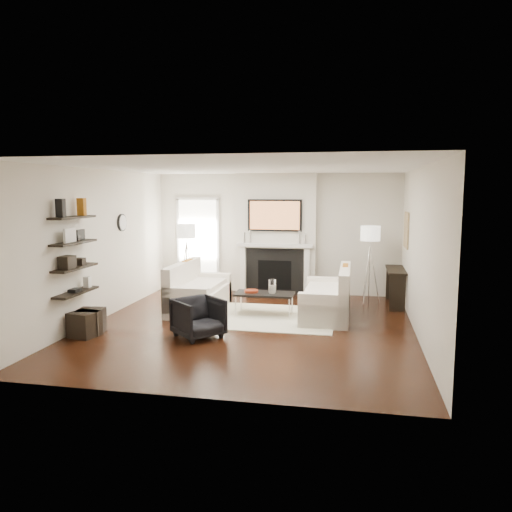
% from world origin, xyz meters
% --- Properties ---
extents(room_envelope, '(6.00, 6.00, 6.00)m').
position_xyz_m(room_envelope, '(0.00, 0.00, 1.35)').
color(room_envelope, black).
rests_on(room_envelope, ground).
extents(chimney_breast, '(1.80, 0.25, 2.70)m').
position_xyz_m(chimney_breast, '(0.00, 2.88, 1.35)').
color(chimney_breast, silver).
rests_on(chimney_breast, floor).
extents(fireplace_surround, '(1.30, 0.02, 1.04)m').
position_xyz_m(fireplace_surround, '(0.00, 2.74, 0.52)').
color(fireplace_surround, black).
rests_on(fireplace_surround, floor).
extents(firebox, '(0.75, 0.02, 0.65)m').
position_xyz_m(firebox, '(0.00, 2.73, 0.45)').
color(firebox, black).
rests_on(firebox, floor).
extents(mantel_pilaster_l, '(0.12, 0.08, 1.10)m').
position_xyz_m(mantel_pilaster_l, '(-0.72, 2.71, 0.55)').
color(mantel_pilaster_l, white).
rests_on(mantel_pilaster_l, floor).
extents(mantel_pilaster_r, '(0.12, 0.08, 1.10)m').
position_xyz_m(mantel_pilaster_r, '(0.72, 2.71, 0.55)').
color(mantel_pilaster_r, white).
rests_on(mantel_pilaster_r, floor).
extents(mantel_shelf, '(1.70, 0.18, 0.07)m').
position_xyz_m(mantel_shelf, '(0.00, 2.69, 1.12)').
color(mantel_shelf, white).
rests_on(mantel_shelf, chimney_breast).
extents(tv_body, '(1.20, 0.06, 0.70)m').
position_xyz_m(tv_body, '(0.00, 2.71, 1.78)').
color(tv_body, black).
rests_on(tv_body, chimney_breast).
extents(tv_screen, '(1.10, 0.00, 0.62)m').
position_xyz_m(tv_screen, '(0.00, 2.68, 1.78)').
color(tv_screen, '#BF723F').
rests_on(tv_screen, tv_body).
extents(candlestick_l_tall, '(0.04, 0.04, 0.30)m').
position_xyz_m(candlestick_l_tall, '(-0.55, 2.70, 1.30)').
color(candlestick_l_tall, silver).
rests_on(candlestick_l_tall, mantel_shelf).
extents(candlestick_l_short, '(0.04, 0.04, 0.24)m').
position_xyz_m(candlestick_l_short, '(-0.68, 2.70, 1.27)').
color(candlestick_l_short, silver).
rests_on(candlestick_l_short, mantel_shelf).
extents(candlestick_r_tall, '(0.04, 0.04, 0.30)m').
position_xyz_m(candlestick_r_tall, '(0.55, 2.70, 1.30)').
color(candlestick_r_tall, silver).
rests_on(candlestick_r_tall, mantel_shelf).
extents(candlestick_r_short, '(0.04, 0.04, 0.24)m').
position_xyz_m(candlestick_r_short, '(0.68, 2.70, 1.27)').
color(candlestick_r_short, silver).
rests_on(candlestick_r_short, mantel_shelf).
extents(hallway_panel, '(0.90, 0.02, 2.10)m').
position_xyz_m(hallway_panel, '(-1.85, 2.98, 1.05)').
color(hallway_panel, white).
rests_on(hallway_panel, floor).
extents(door_trim_l, '(0.06, 0.06, 2.16)m').
position_xyz_m(door_trim_l, '(-2.33, 2.96, 1.05)').
color(door_trim_l, white).
rests_on(door_trim_l, floor).
extents(door_trim_r, '(0.06, 0.06, 2.16)m').
position_xyz_m(door_trim_r, '(-1.37, 2.96, 1.05)').
color(door_trim_r, white).
rests_on(door_trim_r, floor).
extents(door_trim_top, '(1.02, 0.06, 0.06)m').
position_xyz_m(door_trim_top, '(-1.85, 2.96, 2.13)').
color(door_trim_top, white).
rests_on(door_trim_top, wall_back).
extents(rug, '(2.60, 2.00, 0.01)m').
position_xyz_m(rug, '(0.12, 0.72, 0.01)').
color(rug, '#EFE7C4').
rests_on(rug, floor).
extents(loveseat_left_base, '(0.85, 1.80, 0.42)m').
position_xyz_m(loveseat_left_base, '(-1.22, 1.02, 0.21)').
color(loveseat_left_base, white).
rests_on(loveseat_left_base, floor).
extents(loveseat_left_back, '(0.18, 1.80, 0.80)m').
position_xyz_m(loveseat_left_back, '(-1.55, 1.02, 0.53)').
color(loveseat_left_back, white).
rests_on(loveseat_left_back, floor).
extents(loveseat_left_arm_n, '(0.85, 0.18, 0.60)m').
position_xyz_m(loveseat_left_arm_n, '(-1.22, 0.21, 0.30)').
color(loveseat_left_arm_n, white).
rests_on(loveseat_left_arm_n, floor).
extents(loveseat_left_arm_s, '(0.85, 0.18, 0.60)m').
position_xyz_m(loveseat_left_arm_s, '(-1.22, 1.83, 0.30)').
color(loveseat_left_arm_s, white).
rests_on(loveseat_left_arm_s, floor).
extents(loveseat_left_cushion, '(0.63, 1.44, 0.10)m').
position_xyz_m(loveseat_left_cushion, '(-1.17, 1.02, 0.47)').
color(loveseat_left_cushion, white).
rests_on(loveseat_left_cushion, loveseat_left_base).
extents(pillow_left_orange, '(0.10, 0.42, 0.42)m').
position_xyz_m(pillow_left_orange, '(-1.55, 1.32, 0.73)').
color(pillow_left_orange, '#A76014').
rests_on(pillow_left_orange, loveseat_left_cushion).
extents(pillow_left_charcoal, '(0.10, 0.40, 0.40)m').
position_xyz_m(pillow_left_charcoal, '(-1.55, 0.72, 0.72)').
color(pillow_left_charcoal, black).
rests_on(pillow_left_charcoal, loveseat_left_cushion).
extents(loveseat_right_base, '(0.85, 1.80, 0.42)m').
position_xyz_m(loveseat_right_base, '(1.24, 0.97, 0.21)').
color(loveseat_right_base, white).
rests_on(loveseat_right_base, floor).
extents(loveseat_right_back, '(0.18, 1.80, 0.80)m').
position_xyz_m(loveseat_right_back, '(1.58, 0.97, 0.53)').
color(loveseat_right_back, white).
rests_on(loveseat_right_back, floor).
extents(loveseat_right_arm_n, '(0.85, 0.18, 0.60)m').
position_xyz_m(loveseat_right_arm_n, '(1.24, 0.16, 0.30)').
color(loveseat_right_arm_n, white).
rests_on(loveseat_right_arm_n, floor).
extents(loveseat_right_arm_s, '(0.85, 0.18, 0.60)m').
position_xyz_m(loveseat_right_arm_s, '(1.24, 1.78, 0.30)').
color(loveseat_right_arm_s, white).
rests_on(loveseat_right_arm_s, floor).
extents(loveseat_right_cushion, '(0.63, 1.44, 0.10)m').
position_xyz_m(loveseat_right_cushion, '(1.19, 0.97, 0.47)').
color(loveseat_right_cushion, white).
rests_on(loveseat_right_cushion, loveseat_right_base).
extents(pillow_right_orange, '(0.10, 0.42, 0.42)m').
position_xyz_m(pillow_right_orange, '(1.58, 1.27, 0.73)').
color(pillow_right_orange, '#A76014').
rests_on(pillow_right_orange, loveseat_right_cushion).
extents(pillow_right_charcoal, '(0.10, 0.40, 0.40)m').
position_xyz_m(pillow_right_charcoal, '(1.58, 0.67, 0.72)').
color(pillow_right_charcoal, black).
rests_on(pillow_right_charcoal, loveseat_right_cushion).
extents(coffee_table, '(1.10, 0.55, 0.04)m').
position_xyz_m(coffee_table, '(0.10, 0.88, 0.40)').
color(coffee_table, black).
rests_on(coffee_table, floor).
extents(coffee_leg_nw, '(0.02, 0.02, 0.38)m').
position_xyz_m(coffee_leg_nw, '(-0.40, 0.66, 0.19)').
color(coffee_leg_nw, silver).
rests_on(coffee_leg_nw, floor).
extents(coffee_leg_ne, '(0.02, 0.02, 0.38)m').
position_xyz_m(coffee_leg_ne, '(0.60, 0.66, 0.19)').
color(coffee_leg_ne, silver).
rests_on(coffee_leg_ne, floor).
extents(coffee_leg_sw, '(0.02, 0.02, 0.38)m').
position_xyz_m(coffee_leg_sw, '(-0.40, 1.10, 0.19)').
color(coffee_leg_sw, silver).
rests_on(coffee_leg_sw, floor).
extents(coffee_leg_se, '(0.02, 0.02, 0.38)m').
position_xyz_m(coffee_leg_se, '(0.60, 1.10, 0.19)').
color(coffee_leg_se, silver).
rests_on(coffee_leg_se, floor).
extents(hurricane_glass, '(0.14, 0.14, 0.24)m').
position_xyz_m(hurricane_glass, '(0.25, 0.88, 0.56)').
color(hurricane_glass, white).
rests_on(hurricane_glass, coffee_table).
extents(hurricane_candle, '(0.10, 0.10, 0.15)m').
position_xyz_m(hurricane_candle, '(0.25, 0.88, 0.50)').
color(hurricane_candle, white).
rests_on(hurricane_candle, coffee_table).
extents(copper_bowl, '(0.26, 0.26, 0.04)m').
position_xyz_m(copper_bowl, '(-0.15, 0.88, 0.45)').
color(copper_bowl, '#BE3F1F').
rests_on(copper_bowl, coffee_table).
extents(armchair, '(0.92, 0.92, 0.69)m').
position_xyz_m(armchair, '(-0.66, -0.73, 0.35)').
color(armchair, black).
rests_on(armchair, floor).
extents(lamp_left_post, '(0.02, 0.02, 1.20)m').
position_xyz_m(lamp_left_post, '(-1.85, 2.14, 0.60)').
color(lamp_left_post, silver).
rests_on(lamp_left_post, floor).
extents(lamp_left_shade, '(0.40, 0.40, 0.30)m').
position_xyz_m(lamp_left_shade, '(-1.85, 2.14, 1.45)').
color(lamp_left_shade, white).
rests_on(lamp_left_shade, lamp_left_post).
extents(lamp_left_leg_a, '(0.25, 0.02, 1.23)m').
position_xyz_m(lamp_left_leg_a, '(-1.74, 2.14, 0.60)').
color(lamp_left_leg_a, silver).
rests_on(lamp_left_leg_a, floor).
extents(lamp_left_leg_b, '(0.14, 0.22, 1.23)m').
position_xyz_m(lamp_left_leg_b, '(-1.91, 2.23, 0.60)').
color(lamp_left_leg_b, silver).
rests_on(lamp_left_leg_b, floor).
extents(lamp_left_leg_c, '(0.14, 0.22, 1.23)m').
position_xyz_m(lamp_left_leg_c, '(-1.91, 2.04, 0.60)').
color(lamp_left_leg_c, silver).
rests_on(lamp_left_leg_c, floor).
extents(lamp_right_post, '(0.02, 0.02, 1.20)m').
position_xyz_m(lamp_right_post, '(2.05, 2.34, 0.60)').
color(lamp_right_post, silver).
rests_on(lamp_right_post, floor).
extents(lamp_right_shade, '(0.40, 0.40, 0.30)m').
position_xyz_m(lamp_right_shade, '(2.05, 2.34, 1.45)').
color(lamp_right_shade, white).
rests_on(lamp_right_shade, lamp_right_post).
extents(lamp_right_leg_a, '(0.25, 0.02, 1.23)m').
position_xyz_m(lamp_right_leg_a, '(2.16, 2.34, 0.60)').
color(lamp_right_leg_a, silver).
rests_on(lamp_right_leg_a, floor).
extents(lamp_right_leg_b, '(0.14, 0.22, 1.23)m').
position_xyz_m(lamp_right_leg_b, '(2.00, 2.43, 0.60)').
color(lamp_right_leg_b, silver).
rests_on(lamp_right_leg_b, floor).
extents(lamp_right_leg_c, '(0.14, 0.22, 1.23)m').
position_xyz_m(lamp_right_leg_c, '(1.99, 2.24, 0.60)').
color(lamp_right_leg_c, silver).
rests_on(lamp_right_leg_c, floor).
extents(console_top, '(0.35, 1.20, 0.04)m').
position_xyz_m(console_top, '(2.57, 2.19, 0.73)').
color(console_top, black).
rests_on(console_top, floor).
extents(console_leg_n, '(0.30, 0.04, 0.71)m').
position_xyz_m(console_leg_n, '(2.57, 1.64, 0.35)').
color(console_leg_n, black).
rests_on(console_leg_n, floor).
extents(console_leg_s, '(0.30, 0.04, 0.71)m').
position_xyz_m(console_leg_s, '(2.57, 2.74, 0.35)').
color(console_leg_s, black).
rests_on(console_leg_s, floor).
extents(wall_art, '(0.03, 0.70, 0.70)m').
position_xyz_m(wall_art, '(2.73, 2.05, 1.55)').
color(wall_art, tan).
rests_on(wall_art, wall_right).
extents(shelf_bottom, '(0.25, 1.00, 0.03)m').
position_xyz_m(shelf_bottom, '(-2.62, -1.00, 0.70)').
color(shelf_bottom, black).
rests_on(shelf_bottom, wall_left).
extents(shelf_lower, '(0.25, 1.00, 0.04)m').
position_xyz_m(shelf_lower, '(-2.62, -1.00, 1.10)').
color(shelf_lower, black).
rests_on(shelf_lower, wall_left).
extents(shelf_upper, '(0.25, 1.00, 0.04)m').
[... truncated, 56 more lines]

